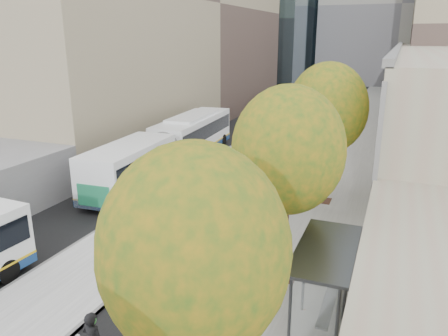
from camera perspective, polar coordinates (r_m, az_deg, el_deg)
The scene contains 10 objects.
bus_platform at distance 39.93m, azimuth 5.11°, elevation 3.43°, with size 4.25×150.00×0.15m, color #A4A4A4.
sidewalk at distance 38.51m, azimuth 16.59°, elevation 2.23°, with size 4.75×150.00×0.08m, color gray.
building_midrise at distance 52.56m, azimuth -13.49°, elevation 19.89°, with size 24.00×46.00×25.00m, color gray.
building_far_block at distance 98.45m, azimuth 22.28°, elevation 18.95°, with size 30.00×18.00×30.00m, color gray.
bus_shelter at distance 15.07m, azimuth 13.88°, elevation -11.70°, with size 1.90×4.40×2.53m.
tree_b at distance 9.12m, azimuth -3.89°, elevation -10.77°, with size 4.00×4.00×6.97m.
tree_c at distance 16.18m, azimuth 8.37°, elevation 2.29°, with size 4.20×4.20×7.28m.
tree_d at distance 24.82m, azimuth 13.36°, elevation 7.56°, with size 4.40×4.40×7.60m.
bus_far at distance 31.60m, azimuth -6.99°, elevation 2.83°, with size 3.61×18.80×3.11m.
distant_car at distance 57.17m, azimuth 6.96°, elevation 8.04°, with size 1.62×4.03×1.37m, color white.
Camera 1 is at (7.15, -2.27, 9.25)m, focal length 35.00 mm.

